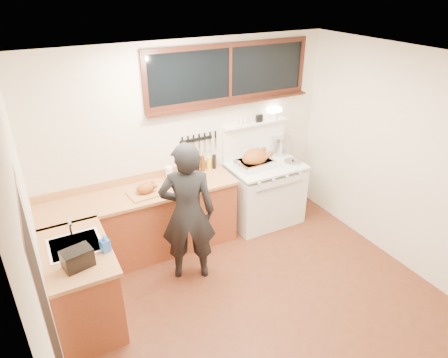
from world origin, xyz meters
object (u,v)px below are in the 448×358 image
man (188,213)px  roast_turkey (255,160)px  vintage_stove (264,191)px  cutting_board (146,190)px

man → roast_turkey: size_ratio=3.32×
vintage_stove → man: size_ratio=0.93×
cutting_board → roast_turkey: roast_turkey is taller
vintage_stove → cutting_board: vintage_stove is taller
vintage_stove → man: bearing=-156.7°
vintage_stove → roast_turkey: 0.56m
vintage_stove → roast_turkey: vintage_stove is taller
roast_turkey → cutting_board: bearing=-178.8°
cutting_board → roast_turkey: 1.56m
man → roast_turkey: (1.27, 0.62, 0.14)m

